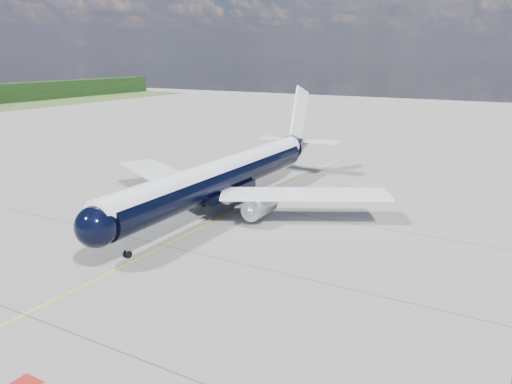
{
  "coord_description": "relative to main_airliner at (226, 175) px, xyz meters",
  "views": [
    {
      "loc": [
        29.5,
        -24.03,
        17.41
      ],
      "look_at": [
        5.27,
        18.34,
        4.0
      ],
      "focal_mm": 35.0,
      "sensor_mm": 36.0,
      "label": 1
    }
  ],
  "objects": [
    {
      "name": "taxiway_centerline",
      "position": [
        1.2,
        2.21,
        -4.1
      ],
      "size": [
        0.16,
        160.0,
        0.01
      ],
      "primitive_type": "cube",
      "color": "yellow",
      "rests_on": "ground"
    },
    {
      "name": "ground",
      "position": [
        1.2,
        7.21,
        -4.1
      ],
      "size": [
        320.0,
        320.0,
        0.0
      ],
      "primitive_type": "plane",
      "color": "gray",
      "rests_on": "ground"
    },
    {
      "name": "main_airliner",
      "position": [
        0.0,
        0.0,
        0.0
      ],
      "size": [
        37.63,
        45.72,
        13.23
      ],
      "rotation": [
        0.0,
        0.0,
        0.02
      ],
      "color": "black",
      "rests_on": "ground"
    }
  ]
}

